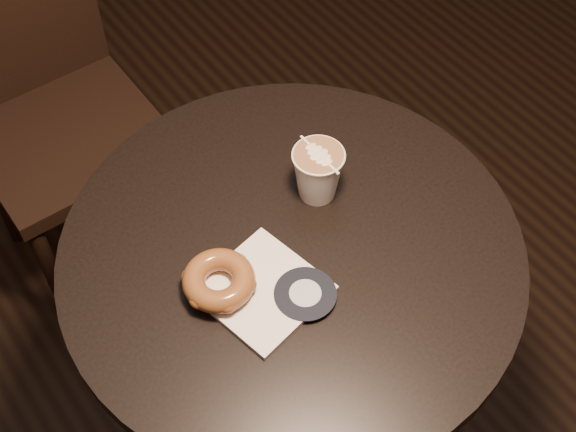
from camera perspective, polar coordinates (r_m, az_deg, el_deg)
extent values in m
cylinder|color=black|center=(1.21, 0.26, -2.68)|extent=(0.70, 0.70, 0.03)
cylinder|color=black|center=(1.52, 0.21, -10.39)|extent=(0.07, 0.07, 0.70)
cube|color=black|center=(1.83, -15.48, 5.49)|extent=(0.39, 0.39, 0.04)
cylinder|color=black|center=(1.87, -16.28, -4.27)|extent=(0.03, 0.03, 0.43)
cylinder|color=black|center=(1.92, -7.66, 0.44)|extent=(0.03, 0.03, 0.43)
cylinder|color=black|center=(2.13, -12.25, 6.17)|extent=(0.03, 0.03, 0.43)
cube|color=white|center=(1.15, -1.80, -5.31)|extent=(0.18, 0.18, 0.01)
torus|color=brown|center=(1.14, -4.95, -4.59)|extent=(0.10, 0.10, 0.03)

